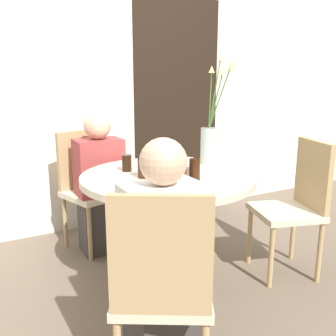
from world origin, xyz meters
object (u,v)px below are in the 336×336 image
at_px(chair_left_flank, 162,283).
at_px(drink_glass_2, 143,168).
at_px(person_woman, 100,188).
at_px(person_boy, 164,267).
at_px(drink_glass_3, 172,170).
at_px(flower_vase, 211,135).
at_px(chair_right_flank, 297,200).
at_px(drink_glass_4, 181,172).
at_px(drink_glass_1, 195,170).
at_px(chair_near_front, 88,182).
at_px(birthday_cake, 181,166).
at_px(side_plate, 171,163).
at_px(drink_glass_0, 127,163).

bearing_deg(chair_left_flank, drink_glass_2, -79.84).
relative_size(person_woman, person_boy, 1.00).
xyz_separation_m(drink_glass_3, person_woman, (-0.16, 0.84, -0.30)).
bearing_deg(flower_vase, person_boy, -135.23).
bearing_deg(person_boy, person_woman, 83.58).
relative_size(chair_right_flank, drink_glass_4, 6.68).
bearing_deg(chair_right_flank, person_woman, -114.74).
bearing_deg(chair_right_flank, person_boy, -55.86).
height_order(drink_glass_1, drink_glass_3, drink_glass_3).
height_order(chair_near_front, drink_glass_1, chair_near_front).
relative_size(birthday_cake, person_woman, 0.21).
relative_size(side_plate, drink_glass_4, 1.33).
bearing_deg(drink_glass_0, chair_left_flank, -104.72).
bearing_deg(side_plate, person_woman, 131.79).
height_order(chair_near_front, drink_glass_0, chair_near_front).
height_order(drink_glass_0, drink_glass_4, drink_glass_4).
bearing_deg(side_plate, drink_glass_2, -141.51).
height_order(flower_vase, person_boy, flower_vase).
xyz_separation_m(drink_glass_1, drink_glass_4, (-0.11, -0.03, 0.01)).
distance_m(chair_left_flank, drink_glass_0, 1.03).
bearing_deg(chair_left_flank, chair_right_flank, -128.67).
distance_m(chair_right_flank, person_woman, 1.43).
relative_size(chair_near_front, flower_vase, 1.26).
relative_size(drink_glass_2, drink_glass_4, 0.84).
relative_size(chair_near_front, drink_glass_0, 8.77).
distance_m(chair_left_flank, flower_vase, 1.30).
relative_size(side_plate, person_boy, 0.17).
bearing_deg(drink_glass_4, chair_near_front, 101.38).
xyz_separation_m(chair_right_flank, drink_glass_2, (-1.01, 0.26, 0.28)).
relative_size(chair_near_front, chair_left_flank, 1.00).
distance_m(chair_right_flank, drink_glass_3, 0.95).
height_order(drink_glass_2, person_boy, person_boy).
bearing_deg(drink_glass_4, chair_right_flank, -2.23).
bearing_deg(person_woman, chair_left_flank, -98.90).
xyz_separation_m(chair_left_flank, side_plate, (0.61, 1.03, 0.23)).
bearing_deg(flower_vase, chair_right_flank, -41.92).
xyz_separation_m(chair_near_front, drink_glass_1, (0.33, -1.04, 0.28)).
xyz_separation_m(chair_right_flank, birthday_cake, (-0.74, 0.27, 0.26)).
height_order(flower_vase, drink_glass_3, flower_vase).
xyz_separation_m(chair_left_flank, birthday_cake, (0.54, 0.77, 0.26)).
distance_m(flower_vase, person_boy, 1.16).
bearing_deg(side_plate, drink_glass_4, -113.28).
bearing_deg(drink_glass_4, drink_glass_2, 117.85).
relative_size(flower_vase, person_woman, 0.68).
relative_size(drink_glass_1, drink_glass_3, 0.92).
bearing_deg(chair_right_flank, drink_glass_0, -96.77).
relative_size(chair_near_front, chair_right_flank, 1.00).
height_order(side_plate, drink_glass_0, drink_glass_0).
bearing_deg(chair_near_front, flower_vase, -64.20).
distance_m(drink_glass_2, person_woman, 0.75).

